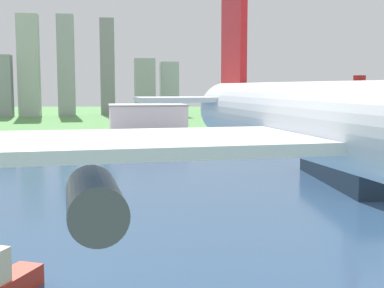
{
  "coord_description": "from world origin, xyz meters",
  "views": [
    {
      "loc": [
        -7.78,
        111.92,
        38.91
      ],
      "look_at": [
        18.0,
        255.38,
        22.78
      ],
      "focal_mm": 49.06,
      "sensor_mm": 36.0,
      "label": 1
    }
  ],
  "objects_px": {
    "warehouse_main": "(147,118)",
    "warehouse_annex": "(265,125)",
    "cargo_ship": "(350,154)",
    "airplane_landing": "(362,131)"
  },
  "relations": [
    {
      "from": "airplane_landing",
      "to": "cargo_ship",
      "type": "bearing_deg",
      "value": 63.01
    },
    {
      "from": "warehouse_main",
      "to": "warehouse_annex",
      "type": "relative_size",
      "value": 1.27
    },
    {
      "from": "cargo_ship",
      "to": "warehouse_annex",
      "type": "distance_m",
      "value": 206.87
    },
    {
      "from": "warehouse_main",
      "to": "airplane_landing",
      "type": "bearing_deg",
      "value": -93.96
    },
    {
      "from": "cargo_ship",
      "to": "warehouse_annex",
      "type": "height_order",
      "value": "cargo_ship"
    },
    {
      "from": "cargo_ship",
      "to": "warehouse_main",
      "type": "distance_m",
      "value": 227.33
    },
    {
      "from": "cargo_ship",
      "to": "warehouse_main",
      "type": "xyz_separation_m",
      "value": [
        -60.42,
        219.15,
        1.84
      ]
    },
    {
      "from": "warehouse_main",
      "to": "warehouse_annex",
      "type": "bearing_deg",
      "value": -9.1
    },
    {
      "from": "warehouse_main",
      "to": "warehouse_annex",
      "type": "xyz_separation_m",
      "value": [
        91.58,
        -14.67,
        -5.25
      ]
    },
    {
      "from": "cargo_ship",
      "to": "warehouse_main",
      "type": "height_order",
      "value": "cargo_ship"
    }
  ]
}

